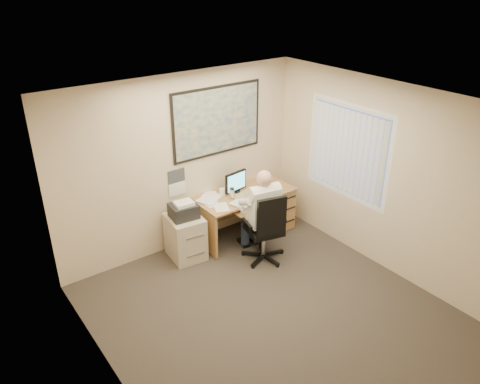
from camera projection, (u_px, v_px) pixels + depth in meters
room_shell at (281, 225)px, 5.32m from camera, size 4.00×4.50×2.70m
desk at (260, 204)px, 7.75m from camera, size 1.60×0.97×1.08m
world_map at (218, 121)px, 7.03m from camera, size 1.56×0.03×1.06m
wall_calendar at (177, 183)px, 7.00m from camera, size 0.28×0.01×0.42m
window_blinds at (347, 151)px, 6.86m from camera, size 0.06×1.40×1.30m
filing_cabinet at (185, 233)px, 7.00m from camera, size 0.54×0.63×0.93m
office_chair at (266, 240)px, 6.95m from camera, size 0.81×0.81×1.12m
person at (263, 216)px, 6.83m from camera, size 0.74×0.95×1.43m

